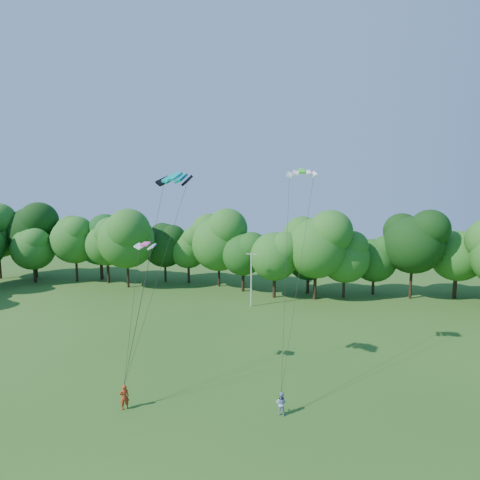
# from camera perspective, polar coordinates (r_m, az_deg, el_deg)

# --- Properties ---
(ground) EXTENTS (160.00, 160.00, 0.00)m
(ground) POSITION_cam_1_polar(r_m,az_deg,el_deg) (25.47, -13.05, -28.38)
(ground) COLOR #245216
(ground) RESTS_ON ground
(utility_pole) EXTENTS (1.43, 0.21, 7.13)m
(utility_pole) POSITION_cam_1_polar(r_m,az_deg,el_deg) (49.06, 1.72, -5.91)
(utility_pole) COLOR #B9BBB1
(utility_pole) RESTS_ON ground
(kite_flyer_left) EXTENTS (0.76, 0.73, 1.75)m
(kite_flyer_left) POSITION_cam_1_polar(r_m,az_deg,el_deg) (28.88, -17.21, -21.88)
(kite_flyer_left) COLOR #B23317
(kite_flyer_left) RESTS_ON ground
(kite_flyer_right) EXTENTS (0.84, 0.71, 1.54)m
(kite_flyer_right) POSITION_cam_1_polar(r_m,az_deg,el_deg) (27.45, 6.28, -23.47)
(kite_flyer_right) COLOR #92A3CA
(kite_flyer_right) RESTS_ON ground
(kite_teal) EXTENTS (2.81, 1.79, 0.67)m
(kite_teal) POSITION_cam_1_polar(r_m,az_deg,el_deg) (27.26, -9.85, 9.54)
(kite_teal) COLOR #049390
(kite_teal) RESTS_ON ground
(kite_green) EXTENTS (2.47, 1.34, 0.47)m
(kite_green) POSITION_cam_1_polar(r_m,az_deg,el_deg) (30.32, 9.37, 10.32)
(kite_green) COLOR #32E822
(kite_green) RESTS_ON ground
(kite_pink) EXTENTS (1.56, 0.78, 0.27)m
(kite_pink) POSITION_cam_1_polar(r_m,az_deg,el_deg) (29.03, -14.23, -0.60)
(kite_pink) COLOR #FE469D
(kite_pink) RESTS_ON ground
(tree_back_west) EXTENTS (8.22, 8.22, 11.95)m
(tree_back_west) POSITION_cam_1_polar(r_m,az_deg,el_deg) (68.21, -20.55, 0.51)
(tree_back_west) COLOR #362115
(tree_back_west) RESTS_ON ground
(tree_back_center) EXTENTS (7.25, 7.25, 10.54)m
(tree_back_center) POSITION_cam_1_polar(r_m,az_deg,el_deg) (55.83, 10.41, -1.42)
(tree_back_center) COLOR black
(tree_back_center) RESTS_ON ground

